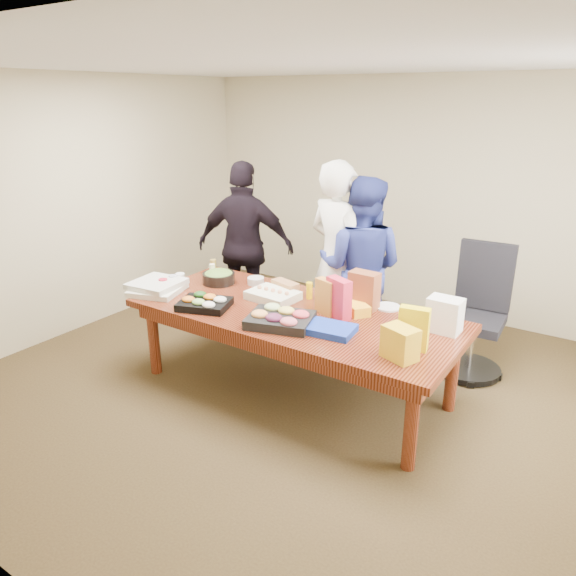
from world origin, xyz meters
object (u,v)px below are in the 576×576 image
Objects in this scene: conference_table at (294,351)px; salad_bowl at (219,278)px; office_chair at (474,316)px; person_right at (360,268)px; sheet_cake at (273,295)px; person_center at (337,259)px.

conference_table is 1.11m from salad_bowl.
person_right is at bearing -174.72° from office_chair.
person_right is at bearing 67.83° from sheet_cake.
office_chair is 1.84m from sheet_cake.
sheet_cake is at bearing 156.65° from conference_table.
person_center is (-1.31, -0.21, 0.37)m from office_chair.
office_chair is 1.38m from person_center.
person_center reaches higher than office_chair.
sheet_cake reaches higher than conference_table.
office_chair is at bearing 38.54° from sheet_cake.
person_center is 0.25m from person_right.
sheet_cake is (-0.19, -0.82, -0.17)m from person_center.
sheet_cake is at bearing 51.50° from person_right.
conference_table is 1.12m from person_center.
conference_table is 1.68m from office_chair.
person_center is (-0.11, 0.95, 0.58)m from conference_table.
person_center is 6.11× the size of salad_bowl.
salad_bowl is (-1.12, -0.79, -0.09)m from person_right.
person_center is 1.17m from salad_bowl.
conference_table is 1.58× the size of person_right.
person_right is (-1.08, -0.16, 0.30)m from office_chair.
salad_bowl is (-1.00, 0.21, 0.43)m from conference_table.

